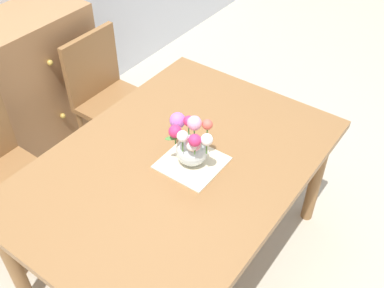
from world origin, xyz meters
name	(u,v)px	position (x,y,z in m)	size (l,w,h in m)	color
ground_plane	(179,254)	(0.00, 0.00, 0.00)	(12.00, 12.00, 0.00)	#B7AD99
dining_table	(177,174)	(0.00, 0.00, 0.66)	(1.54, 1.09, 0.74)	olive
chair_right	(107,93)	(0.42, 0.89, 0.52)	(0.42, 0.42, 0.90)	olive
placemat	(192,163)	(0.04, -0.06, 0.74)	(0.27, 0.27, 0.01)	beige
flower_vase	(191,143)	(0.03, -0.06, 0.86)	(0.18, 0.26, 0.25)	silver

